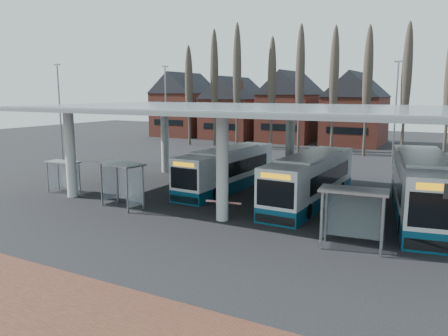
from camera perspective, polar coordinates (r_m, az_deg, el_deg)
The scene contains 14 objects.
ground at distance 23.16m, azimuth -3.24°, elevation -8.34°, with size 140.00×140.00×0.00m, color black.
station_canopy at distance 29.15m, azimuth 5.01°, elevation 6.77°, with size 32.00×16.00×6.34m.
poplar_row at distance 53.01m, azimuth 16.15°, elevation 11.12°, with size 45.10×1.10×14.50m.
townhouse_row at distance 68.42m, azimuth 4.99°, elevation 8.71°, with size 36.80×10.30×12.25m.
lamp_post_a at distance 50.37m, azimuth -7.60°, elevation 7.59°, with size 0.80×0.16×10.17m.
lamp_post_b at distance 45.08m, azimuth 21.48°, elevation 6.75°, with size 0.80×0.16×10.17m.
lamp_post_d at distance 49.88m, azimuth -20.64°, elevation 7.03°, with size 0.80×0.16×10.17m.
bus_1 at distance 33.07m, azimuth 0.44°, elevation -0.20°, with size 2.77×11.26×3.11m.
bus_2 at distance 29.29m, azimuth 11.26°, elevation -1.56°, with size 2.78×11.77×3.25m.
bus_3 at distance 28.13m, azimuth 24.47°, elevation -2.35°, with size 4.97×13.37×3.64m.
shelter_0 at distance 33.77m, azimuth -20.11°, elevation -0.21°, with size 2.52×1.30×2.32m.
shelter_1 at distance 28.27m, azimuth -12.99°, elevation -0.89°, with size 3.33×2.13×2.86m.
shelter_2 at distance 21.19m, azimuth 16.57°, elevation -4.64°, with size 3.21×1.85×2.85m.
barrier at distance 25.55m, azimuth 0.04°, elevation -4.62°, with size 2.17×0.72×1.09m.
Camera 1 is at (11.63, -18.69, 7.21)m, focal length 35.00 mm.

